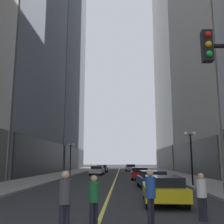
% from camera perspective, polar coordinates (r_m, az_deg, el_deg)
% --- Properties ---
extents(ground_plane, '(200.00, 200.00, 0.00)m').
position_cam_1_polar(ground_plane, '(39.20, 1.08, -13.40)').
color(ground_plane, '#2D2D30').
extents(sidewalk_left, '(4.50, 78.00, 0.15)m').
position_cam_1_polar(sidewalk_left, '(40.23, -11.07, -13.03)').
color(sidewalk_left, gray).
rests_on(sidewalk_left, ground).
extents(sidewalk_right, '(4.50, 78.00, 0.15)m').
position_cam_1_polar(sidewalk_right, '(39.88, 13.33, -12.97)').
color(sidewalk_right, gray).
rests_on(sidewalk_right, ground).
extents(lane_centre_stripe, '(0.16, 70.00, 0.01)m').
position_cam_1_polar(lane_centre_stripe, '(39.20, 1.08, -13.39)').
color(lane_centre_stripe, '#E5D64C').
rests_on(lane_centre_stripe, ground).
extents(building_left_far, '(13.12, 26.00, 68.89)m').
position_cam_1_polar(building_left_far, '(73.98, -12.36, 15.77)').
color(building_left_far, '#4C515B').
rests_on(building_left_far, ground).
extents(building_right_far, '(14.63, 26.00, 77.56)m').
position_cam_1_polar(building_right_far, '(75.76, 15.73, 18.97)').
color(building_right_far, '#B7AD99').
rests_on(building_right_far, ground).
extents(car_yellow, '(2.12, 4.61, 1.32)m').
position_cam_1_polar(car_yellow, '(13.92, 10.95, -15.80)').
color(car_yellow, yellow).
rests_on(car_yellow, ground).
extents(car_blue, '(2.15, 4.68, 1.32)m').
position_cam_1_polar(car_blue, '(21.04, 8.58, -13.96)').
color(car_blue, navy).
rests_on(car_blue, ground).
extents(car_red, '(2.02, 4.08, 1.32)m').
position_cam_1_polar(car_red, '(30.49, 5.94, -12.87)').
color(car_red, '#B21919').
rests_on(car_red, ground).
extents(car_white, '(1.99, 4.24, 1.32)m').
position_cam_1_polar(car_white, '(39.98, -3.19, -12.30)').
color(car_white, silver).
rests_on(car_white, ground).
extents(car_maroon, '(2.00, 4.49, 1.32)m').
position_cam_1_polar(car_maroon, '(48.83, -2.14, -11.95)').
color(car_maroon, maroon).
rests_on(car_maroon, ground).
extents(car_silver, '(2.11, 4.69, 1.32)m').
position_cam_1_polar(car_silver, '(55.17, 3.93, -11.75)').
color(car_silver, '#B7B7BC').
rests_on(car_silver, ground).
extents(pedestrian_in_white_shirt, '(0.42, 0.42, 1.64)m').
position_cam_1_polar(pedestrian_in_white_shirt, '(10.37, 18.69, -16.10)').
color(pedestrian_in_white_shirt, black).
rests_on(pedestrian_in_white_shirt, ground).
extents(pedestrian_in_green_parka, '(0.48, 0.48, 1.62)m').
position_cam_1_polar(pedestrian_in_green_parka, '(8.91, -3.90, -17.74)').
color(pedestrian_in_green_parka, black).
rests_on(pedestrian_in_green_parka, ground).
extents(pedestrian_with_orange_bag, '(0.46, 0.46, 1.79)m').
position_cam_1_polar(pedestrian_with_orange_bag, '(8.03, -10.08, -17.61)').
color(pedestrian_with_orange_bag, black).
rests_on(pedestrian_with_orange_bag, ground).
extents(pedestrian_in_blue_hoodie, '(0.48, 0.48, 1.79)m').
position_cam_1_polar(pedestrian_in_blue_hoodie, '(9.30, 8.25, -16.66)').
color(pedestrian_in_blue_hoodie, black).
rests_on(pedestrian_in_blue_hoodie, ground).
extents(street_lamp_left_far, '(1.06, 0.36, 4.43)m').
position_cam_1_polar(street_lamp_left_far, '(37.84, -8.85, -8.46)').
color(street_lamp_left_far, black).
rests_on(street_lamp_left_far, ground).
extents(street_lamp_right_mid, '(1.06, 0.36, 4.43)m').
position_cam_1_polar(street_lamp_right_mid, '(22.74, 16.55, -6.98)').
color(street_lamp_right_mid, black).
rests_on(street_lamp_right_mid, ground).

